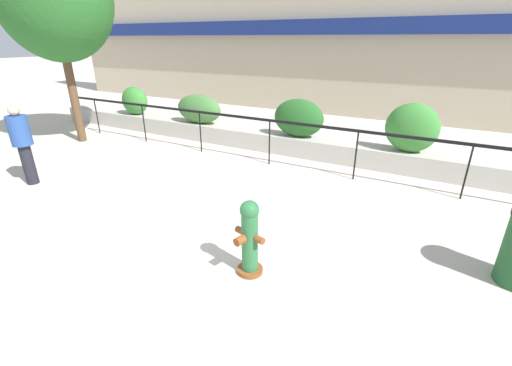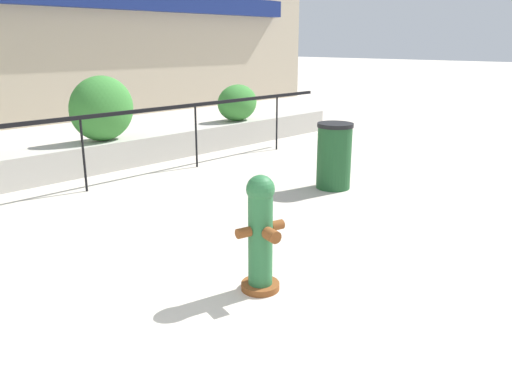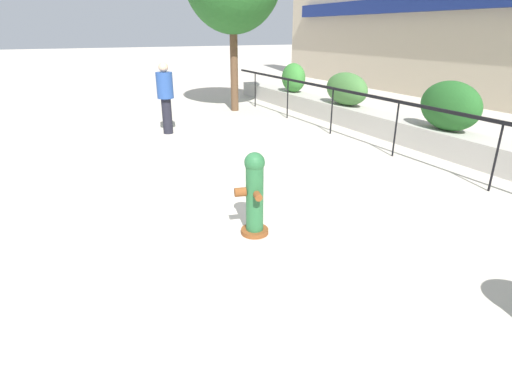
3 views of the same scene
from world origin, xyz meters
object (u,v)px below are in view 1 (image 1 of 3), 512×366
(fire_hydrant, at_px, (249,237))
(pedestrian, at_px, (22,140))
(hedge_bush_0, at_px, (135,101))
(hedge_bush_2, at_px, (299,118))
(hedge_bush_3, at_px, (412,128))
(hedge_bush_1, at_px, (199,109))

(fire_hydrant, bearing_deg, pedestrian, 176.02)
(pedestrian, bearing_deg, fire_hydrant, -3.98)
(hedge_bush_0, height_order, hedge_bush_2, hedge_bush_2)
(hedge_bush_0, relative_size, hedge_bush_3, 0.85)
(hedge_bush_2, relative_size, pedestrian, 0.80)
(hedge_bush_0, xyz_separation_m, pedestrian, (1.78, -4.75, 0.02))
(hedge_bush_3, height_order, fire_hydrant, hedge_bush_3)
(hedge_bush_1, bearing_deg, hedge_bush_3, 0.00)
(pedestrian, bearing_deg, hedge_bush_2, 47.75)
(hedge_bush_3, relative_size, pedestrian, 0.68)
(hedge_bush_3, xyz_separation_m, fire_hydrant, (-1.35, -5.15, -0.51))
(fire_hydrant, bearing_deg, hedge_bush_0, 145.64)
(hedge_bush_1, distance_m, hedge_bush_3, 6.12)
(hedge_bush_3, xyz_separation_m, pedestrian, (-7.11, -4.75, -0.08))
(hedge_bush_0, relative_size, hedge_bush_2, 0.72)
(hedge_bush_0, height_order, hedge_bush_3, hedge_bush_3)
(hedge_bush_1, xyz_separation_m, pedestrian, (-0.99, -4.75, 0.05))
(hedge_bush_1, bearing_deg, hedge_bush_2, 0.00)
(hedge_bush_0, bearing_deg, hedge_bush_3, 0.00)
(hedge_bush_3, distance_m, pedestrian, 8.55)
(hedge_bush_0, distance_m, hedge_bush_2, 6.09)
(hedge_bush_2, relative_size, fire_hydrant, 1.28)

